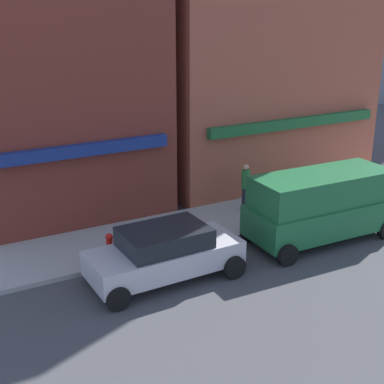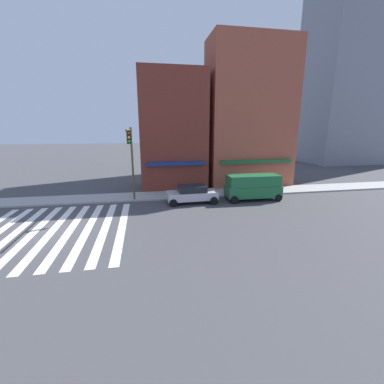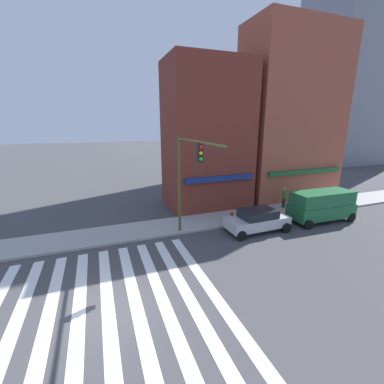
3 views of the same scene
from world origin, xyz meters
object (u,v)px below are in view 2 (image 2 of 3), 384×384
sedan_silver (192,194)px  van_green (253,186)px  pedestrian_green_top (233,182)px  fire_hydrant (178,192)px  traffic_signal (131,152)px

sedan_silver → van_green: bearing=-1.5°
sedan_silver → pedestrian_green_top: 5.89m
pedestrian_green_top → fire_hydrant: size_ratio=2.10×
van_green → sedan_silver: bearing=-178.5°
sedan_silver → fire_hydrant: bearing=120.0°
traffic_signal → pedestrian_green_top: 11.06m
traffic_signal → sedan_silver: bearing=-1.5°
sedan_silver → fire_hydrant: (-1.04, 1.70, -0.23)m
van_green → fire_hydrant: 7.02m
pedestrian_green_top → sedan_silver: bearing=28.9°
sedan_silver → van_green: (5.74, -0.00, 0.44)m
pedestrian_green_top → fire_hydrant: 6.17m
traffic_signal → fire_hydrant: size_ratio=7.81×
van_green → fire_hydrant: size_ratio=6.00×
van_green → fire_hydrant: (-6.78, 1.70, -0.67)m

